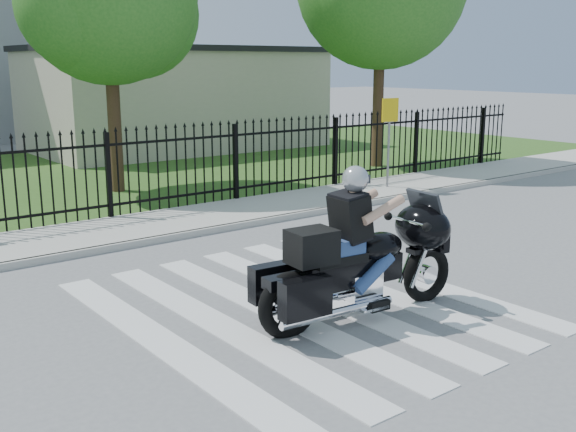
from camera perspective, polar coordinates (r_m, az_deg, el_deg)
ground at (r=8.93m, az=1.00°, el=-7.56°), size 120.00×120.00×0.00m
crosswalk at (r=8.93m, az=1.00°, el=-7.53°), size 5.00×5.50×0.01m
sidewalk at (r=13.02m, az=-12.98°, el=-1.07°), size 40.00×2.00×0.12m
curb at (r=12.14m, az=-10.96°, el=-1.97°), size 40.00×0.12×0.12m
grass_strip at (r=19.49m, az=-21.82°, el=2.75°), size 40.00×12.00×0.02m
iron_fence at (r=13.75m, az=-14.94°, el=3.15°), size 26.00×0.04×1.80m
building_low at (r=25.67m, az=-9.51°, el=9.62°), size 10.00×6.00×3.50m
building_low_roof at (r=25.64m, az=-9.66°, el=13.74°), size 10.20×6.20×0.20m
motorcycle_rider at (r=8.29m, az=5.90°, el=-3.39°), size 2.97×1.08×1.97m
traffic_sign at (r=16.65m, az=8.59°, el=7.71°), size 0.47×0.11×2.17m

